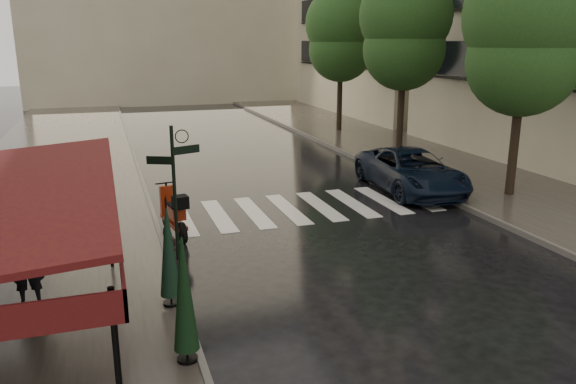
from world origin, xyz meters
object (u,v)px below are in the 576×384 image
parasol_front (184,290)px  parasol_back (168,249)px  pedestrian_with_umbrella (22,223)px  parked_car (411,171)px  scooter (174,214)px

parasol_front → parasol_back: bearing=90.0°
pedestrian_with_umbrella → parasol_front: (2.47, -2.81, -0.42)m
parked_car → parasol_front: size_ratio=2.27×
parasol_front → parasol_back: (-0.00, 2.00, -0.08)m
scooter → parasol_back: size_ratio=0.94×
parked_car → parasol_front: parasol_front is taller
parked_car → parasol_front: (-8.65, -8.22, 0.61)m
parked_car → parasol_front: bearing=-133.2°
scooter → parked_car: size_ratio=0.39×
parked_car → parasol_front: 11.95m
scooter → parked_car: bearing=4.7°
parked_car → pedestrian_with_umbrella: bearing=-150.8°
scooter → parasol_front: bearing=-105.2°
pedestrian_with_umbrella → scooter: bearing=49.8°
scooter → parked_car: parked_car is taller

